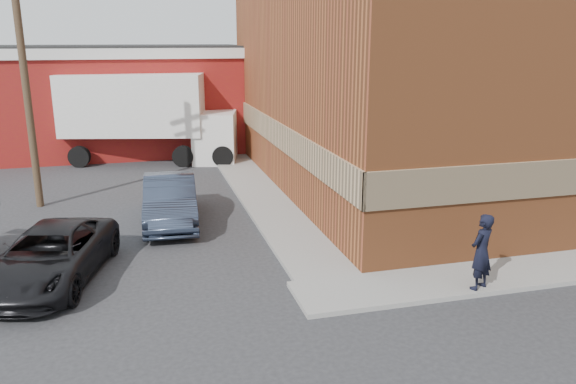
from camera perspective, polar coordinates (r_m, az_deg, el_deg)
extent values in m
plane|color=#28282B|center=(14.27, 1.84, -9.31)|extent=(90.00, 90.00, 0.00)
cube|color=brown|center=(24.72, 15.21, 11.45)|extent=(14.00, 18.00, 9.00)
cube|color=tan|center=(22.34, -1.15, 5.93)|extent=(0.08, 18.16, 1.00)
cube|color=gray|center=(22.64, -3.24, 0.23)|extent=(1.80, 18.00, 0.12)
cube|color=maroon|center=(32.68, -18.92, 8.46)|extent=(16.00, 8.00, 5.00)
cube|color=silver|center=(32.50, -19.35, 13.27)|extent=(16.30, 8.30, 0.50)
cube|color=black|center=(32.50, -19.40, 13.79)|extent=(16.00, 8.00, 0.10)
cylinder|color=#493624|center=(21.79, -25.12, 10.10)|extent=(0.26, 0.26, 9.00)
imported|color=black|center=(14.16, 19.06, -5.76)|extent=(0.81, 0.71, 1.88)
imported|color=#2B3548|center=(18.96, -11.87, -0.81)|extent=(1.91, 4.85, 1.57)
imported|color=black|center=(15.37, -22.99, -5.98)|extent=(3.44, 5.34, 1.37)
cube|color=white|center=(28.58, -15.43, 8.58)|extent=(7.17, 4.20, 2.92)
cube|color=#1E7137|center=(27.33, -16.04, 7.30)|extent=(6.33, 1.55, 0.90)
cube|color=white|center=(28.08, -6.47, 5.57)|extent=(2.54, 2.87, 2.47)
cylinder|color=black|center=(28.58, -20.44, 3.38)|extent=(1.06, 0.56, 1.01)
cylinder|color=black|center=(30.67, -19.11, 4.26)|extent=(1.06, 0.56, 1.01)
cylinder|color=black|center=(27.36, -10.61, 3.59)|extent=(1.06, 0.56, 1.01)
cylinder|color=black|center=(29.53, -9.93, 4.48)|extent=(1.06, 0.56, 1.01)
cylinder|color=black|center=(27.12, -6.63, 3.64)|extent=(1.06, 0.56, 1.01)
cylinder|color=black|center=(29.31, -6.24, 4.53)|extent=(1.06, 0.56, 1.01)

